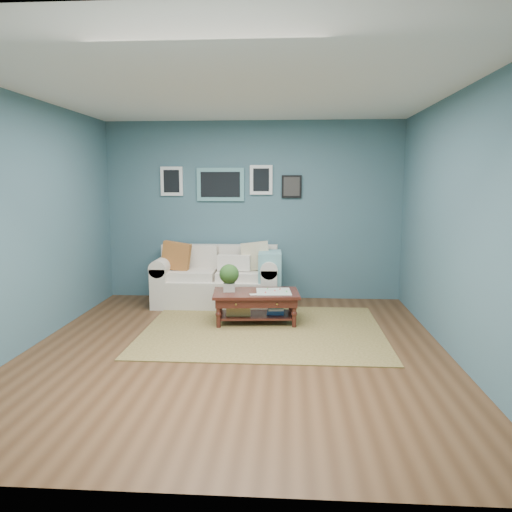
{
  "coord_description": "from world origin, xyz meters",
  "views": [
    {
      "loc": [
        0.57,
        -5.12,
        1.79
      ],
      "look_at": [
        0.15,
        1.0,
        0.88
      ],
      "focal_mm": 35.0,
      "sensor_mm": 36.0,
      "label": 1
    }
  ],
  "objects": [
    {
      "name": "loveseat",
      "position": [
        -0.41,
        2.02,
        0.39
      ],
      "size": [
        1.84,
        0.84,
        0.95
      ],
      "color": "beige",
      "rests_on": "ground"
    },
    {
      "name": "room_shell",
      "position": [
        -0.01,
        0.06,
        1.36
      ],
      "size": [
        5.0,
        5.02,
        2.7
      ],
      "color": "brown",
      "rests_on": "ground"
    },
    {
      "name": "coffee_table",
      "position": [
        0.09,
        1.07,
        0.34
      ],
      "size": [
        1.13,
        0.72,
        0.76
      ],
      "rotation": [
        0.0,
        0.0,
        0.09
      ],
      "color": "black",
      "rests_on": "ground"
    },
    {
      "name": "area_rug",
      "position": [
        0.25,
        0.74,
        0.01
      ],
      "size": [
        2.88,
        2.3,
        0.01
      ],
      "primitive_type": "cube",
      "color": "brown",
      "rests_on": "ground"
    }
  ]
}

